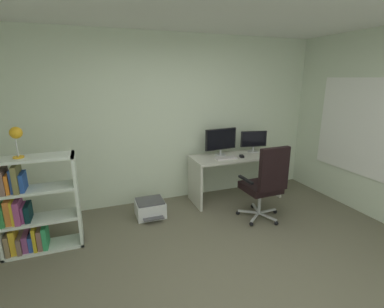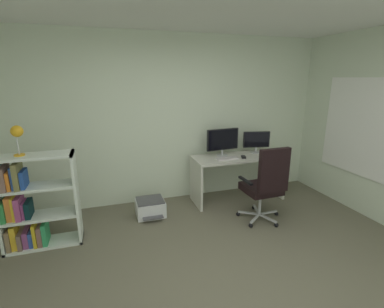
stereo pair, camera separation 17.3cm
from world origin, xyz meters
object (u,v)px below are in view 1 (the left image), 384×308
desk (236,167)px  keyboard (226,158)px  monitor_main (221,140)px  monitor_secondary (254,140)px  desk_lamp (16,135)px  computer_mouse (242,156)px  printer (150,208)px  bookshelf (29,209)px  office_chair (266,182)px

desk → keyboard: keyboard is taller
desk → monitor_main: monitor_main is taller
desk → keyboard: bearing=-156.7°
monitor_secondary → desk_lamp: desk_lamp is taller
computer_mouse → printer: (-1.51, -0.01, -0.64)m
printer → desk: bearing=5.2°
bookshelf → monitor_secondary: bearing=10.1°
printer → keyboard: bearing=1.3°
monitor_main → desk: bearing=-22.9°
office_chair → printer: bearing=154.5°
monitor_secondary → keyboard: size_ratio=1.31×
keyboard → bookshelf: bearing=-172.2°
office_chair → desk_lamp: desk_lamp is taller
office_chair → printer: 1.70m
office_chair → bookshelf: (-2.94, 0.35, -0.07)m
monitor_main → desk_lamp: (-2.71, -0.59, 0.39)m
keyboard → desk_lamp: (-2.70, -0.38, 0.63)m
computer_mouse → bookshelf: bearing=-156.9°
office_chair → desk_lamp: bearing=173.2°
monitor_secondary → bookshelf: (-3.32, -0.59, -0.43)m
computer_mouse → bookshelf: 3.00m
desk → bookshelf: size_ratio=1.31×
office_chair → bookshelf: 2.96m
keyboard → printer: size_ratio=0.75×
desk_lamp → computer_mouse: bearing=7.0°
bookshelf → desk_lamp: 0.86m
desk → printer: (-1.48, -0.14, -0.43)m
monitor_main → desk_lamp: desk_lamp is taller
computer_mouse → bookshelf: size_ratio=0.09×
computer_mouse → bookshelf: bookshelf is taller
keyboard → computer_mouse: (0.27, -0.02, 0.01)m
desk → computer_mouse: computer_mouse is taller
monitor_main → monitor_secondary: size_ratio=1.24×
monitor_secondary → keyboard: 0.69m
printer → monitor_main: bearing=10.8°
keyboard → desk: bearing=22.9°
monitor_main → computer_mouse: (0.26, -0.23, -0.24)m
keyboard → printer: 1.39m
monitor_main → office_chair: monitor_main is taller
monitor_secondary → computer_mouse: bearing=-147.1°
computer_mouse → office_chair: bearing=-76.3°
monitor_secondary → office_chair: 1.08m
desk → printer: desk is taller
desk → monitor_main: (-0.24, 0.10, 0.45)m
keyboard → monitor_secondary: bearing=18.2°
keyboard → computer_mouse: bearing=-4.1°
printer → bookshelf: bearing=-166.3°
bookshelf → desk: bearing=9.5°
keyboard → desk_lamp: 2.80m
monitor_main → monitor_secondary: bearing=0.0°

